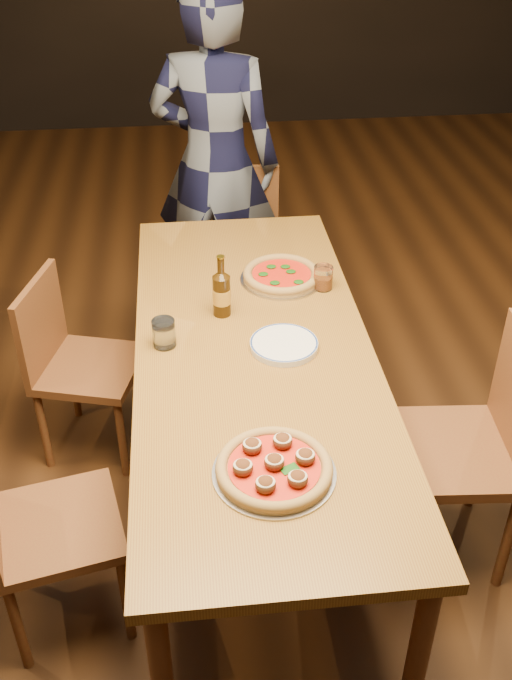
{
  "coord_description": "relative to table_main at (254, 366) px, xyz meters",
  "views": [
    {
      "loc": [
        -0.22,
        -2.07,
        2.22
      ],
      "look_at": [
        0.0,
        -0.05,
        0.82
      ],
      "focal_mm": 40.0,
      "sensor_mm": 36.0,
      "label": 1
    }
  ],
  "objects": [
    {
      "name": "ground",
      "position": [
        0.0,
        0.0,
        -0.68
      ],
      "size": [
        9.0,
        9.0,
        0.0
      ],
      "primitive_type": "plane",
      "color": "black"
    },
    {
      "name": "water_glass",
      "position": [
        -0.3,
        0.05,
        0.12
      ],
      "size": [
        0.08,
        0.08,
        0.1
      ],
      "primitive_type": "cylinder",
      "color": "white",
      "rests_on": "table_main"
    },
    {
      "name": "pizza_meatball",
      "position": [
        -0.01,
        -0.59,
        0.09
      ],
      "size": [
        0.34,
        0.34,
        0.06
      ],
      "rotation": [
        0.0,
        0.0,
        -0.13
      ],
      "color": "#B7B7BF",
      "rests_on": "table_main"
    },
    {
      "name": "pizza_margherita",
      "position": [
        0.15,
        0.45,
        0.09
      ],
      "size": [
        0.32,
        0.32,
        0.04
      ],
      "rotation": [
        0.0,
        0.0,
        0.08
      ],
      "color": "#B7B7BF",
      "rests_on": "table_main"
    },
    {
      "name": "beer_bottle",
      "position": [
        -0.09,
        0.23,
        0.15
      ],
      "size": [
        0.06,
        0.06,
        0.23
      ],
      "rotation": [
        0.0,
        0.0,
        0.36
      ],
      "color": "black",
      "rests_on": "table_main"
    },
    {
      "name": "chair_main_nw",
      "position": [
        -0.66,
        -0.41,
        -0.26
      ],
      "size": [
        0.46,
        0.46,
        0.83
      ],
      "primitive_type": null,
      "rotation": [
        0.0,
        0.0,
        1.78
      ],
      "color": "#622B1A",
      "rests_on": "ground"
    },
    {
      "name": "plate_stack",
      "position": [
        0.1,
        -0.0,
        0.08
      ],
      "size": [
        0.23,
        0.23,
        0.02
      ],
      "primitive_type": "cylinder",
      "color": "white",
      "rests_on": "table_main"
    },
    {
      "name": "chair_end",
      "position": [
        0.05,
        1.24,
        -0.24
      ],
      "size": [
        0.45,
        0.45,
        0.87
      ],
      "primitive_type": null,
      "rotation": [
        0.0,
        0.0,
        -0.13
      ],
      "color": "#622B1A",
      "rests_on": "ground"
    },
    {
      "name": "amber_glass",
      "position": [
        0.3,
        0.37,
        0.12
      ],
      "size": [
        0.07,
        0.07,
        0.09
      ],
      "primitive_type": "cylinder",
      "color": "#924210",
      "rests_on": "table_main"
    },
    {
      "name": "diner",
      "position": [
        -0.04,
        1.41,
        0.18
      ],
      "size": [
        0.72,
        0.57,
        1.71
      ],
      "primitive_type": "imported",
      "rotation": [
        0.0,
        0.0,
        2.85
      ],
      "color": "black",
      "rests_on": "ground"
    },
    {
      "name": "chair_main_e",
      "position": [
        0.64,
        -0.26,
        -0.21
      ],
      "size": [
        0.47,
        0.47,
        0.93
      ],
      "primitive_type": null,
      "rotation": [
        0.0,
        0.0,
        -1.65
      ],
      "color": "#622B1A",
      "rests_on": "ground"
    },
    {
      "name": "table_main",
      "position": [
        0.0,
        0.0,
        0.0
      ],
      "size": [
        0.8,
        2.0,
        0.75
      ],
      "color": "brown",
      "rests_on": "ground"
    },
    {
      "name": "chair_main_sw",
      "position": [
        -0.62,
        0.42,
        -0.27
      ],
      "size": [
        0.47,
        0.47,
        0.82
      ],
      "primitive_type": null,
      "rotation": [
        0.0,
        0.0,
        1.3
      ],
      "color": "#622B1A",
      "rests_on": "ground"
    }
  ]
}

